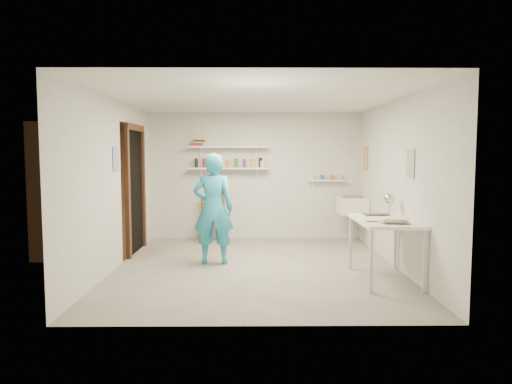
{
  "coord_description": "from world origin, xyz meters",
  "views": [
    {
      "loc": [
        -0.06,
        -6.44,
        1.63
      ],
      "look_at": [
        0.0,
        0.4,
        1.05
      ],
      "focal_mm": 32.0,
      "sensor_mm": 36.0,
      "label": 1
    }
  ],
  "objects_px": {
    "work_table": "(384,250)",
    "belfast_sink": "(352,205)",
    "wall_clock": "(214,189)",
    "wooden_chair": "(214,215)",
    "man": "(213,209)",
    "desk_lamp": "(390,199)"
  },
  "relations": [
    {
      "from": "work_table",
      "to": "desk_lamp",
      "type": "height_order",
      "value": "desk_lamp"
    },
    {
      "from": "man",
      "to": "work_table",
      "type": "bearing_deg",
      "value": 157.8
    },
    {
      "from": "belfast_sink",
      "to": "desk_lamp",
      "type": "bearing_deg",
      "value": -87.45
    },
    {
      "from": "belfast_sink",
      "to": "desk_lamp",
      "type": "xyz_separation_m",
      "value": [
        0.09,
        -1.91,
        0.31
      ]
    },
    {
      "from": "belfast_sink",
      "to": "man",
      "type": "height_order",
      "value": "man"
    },
    {
      "from": "desk_lamp",
      "to": "wooden_chair",
      "type": "bearing_deg",
      "value": 140.97
    },
    {
      "from": "man",
      "to": "wall_clock",
      "type": "height_order",
      "value": "man"
    },
    {
      "from": "desk_lamp",
      "to": "work_table",
      "type": "bearing_deg",
      "value": -112.42
    },
    {
      "from": "belfast_sink",
      "to": "wall_clock",
      "type": "distance_m",
      "value": 2.72
    },
    {
      "from": "wooden_chair",
      "to": "work_table",
      "type": "xyz_separation_m",
      "value": [
        2.4,
        -2.58,
        -0.11
      ]
    },
    {
      "from": "belfast_sink",
      "to": "work_table",
      "type": "xyz_separation_m",
      "value": [
        -0.11,
        -2.39,
        -0.31
      ]
    },
    {
      "from": "belfast_sink",
      "to": "work_table",
      "type": "relative_size",
      "value": 0.51
    },
    {
      "from": "desk_lamp",
      "to": "wall_clock",
      "type": "bearing_deg",
      "value": 164.94
    },
    {
      "from": "belfast_sink",
      "to": "man",
      "type": "distance_m",
      "value": 2.8
    },
    {
      "from": "work_table",
      "to": "desk_lamp",
      "type": "xyz_separation_m",
      "value": [
        0.2,
        0.47,
        0.61
      ]
    },
    {
      "from": "wooden_chair",
      "to": "wall_clock",
      "type": "bearing_deg",
      "value": -94.12
    },
    {
      "from": "belfast_sink",
      "to": "work_table",
      "type": "distance_m",
      "value": 2.41
    },
    {
      "from": "work_table",
      "to": "desk_lamp",
      "type": "relative_size",
      "value": 8.0
    },
    {
      "from": "wall_clock",
      "to": "wooden_chair",
      "type": "xyz_separation_m",
      "value": [
        -0.13,
        1.44,
        -0.59
      ]
    },
    {
      "from": "belfast_sink",
      "to": "man",
      "type": "xyz_separation_m",
      "value": [
        -2.38,
        -1.47,
        0.12
      ]
    },
    {
      "from": "wooden_chair",
      "to": "work_table",
      "type": "height_order",
      "value": "wooden_chair"
    },
    {
      "from": "work_table",
      "to": "belfast_sink",
      "type": "bearing_deg",
      "value": 87.36
    }
  ]
}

